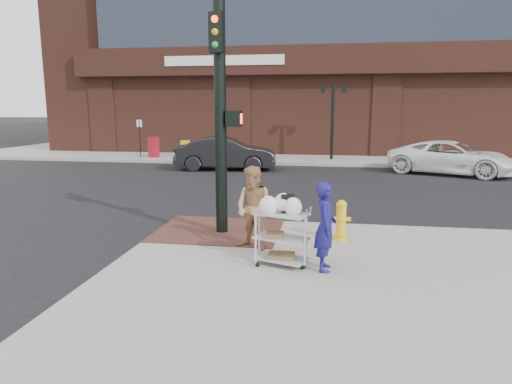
% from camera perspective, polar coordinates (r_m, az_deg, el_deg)
% --- Properties ---
extents(ground, '(220.00, 220.00, 0.00)m').
position_cam_1_polar(ground, '(9.66, -2.45, -7.22)').
color(ground, black).
rests_on(ground, ground).
extents(sidewalk_far, '(65.00, 36.00, 0.15)m').
position_cam_1_polar(sidewalk_far, '(42.46, 23.71, 5.85)').
color(sidewalk_far, gray).
rests_on(sidewalk_far, ground).
extents(brick_curb_ramp, '(2.80, 2.40, 0.01)m').
position_cam_1_polar(brick_curb_ramp, '(10.59, -4.67, -4.77)').
color(brick_curb_ramp, '#502B25').
rests_on(brick_curb_ramp, sidewalk_near).
extents(lamp_post, '(1.32, 0.22, 4.00)m').
position_cam_1_polar(lamp_post, '(25.01, 9.56, 9.71)').
color(lamp_post, black).
rests_on(lamp_post, sidewalk_far).
extents(parking_sign, '(0.05, 0.05, 2.20)m').
position_cam_1_polar(parking_sign, '(26.20, -14.31, 6.57)').
color(parking_sign, black).
rests_on(parking_sign, sidewalk_far).
extents(traffic_signal_pole, '(0.61, 0.51, 5.00)m').
position_cam_1_polar(traffic_signal_pole, '(10.05, -4.39, 9.87)').
color(traffic_signal_pole, black).
rests_on(traffic_signal_pole, sidewalk_near).
extents(woman_blue, '(0.37, 0.57, 1.56)m').
position_cam_1_polar(woman_blue, '(7.96, 8.66, -4.28)').
color(woman_blue, navy).
rests_on(woman_blue, sidewalk_near).
extents(pedestrian_tan, '(1.00, 0.91, 1.67)m').
position_cam_1_polar(pedestrian_tan, '(9.01, -0.23, -2.05)').
color(pedestrian_tan, '#AF8152').
rests_on(pedestrian_tan, sidewalk_near).
extents(sedan_dark, '(4.87, 2.11, 1.56)m').
position_cam_1_polar(sedan_dark, '(21.68, -3.79, 4.84)').
color(sedan_dark, black).
rests_on(sedan_dark, ground).
extents(minivan_white, '(5.85, 4.39, 1.48)m').
position_cam_1_polar(minivan_white, '(21.96, 23.26, 3.97)').
color(minivan_white, white).
rests_on(minivan_white, ground).
extents(utility_cart, '(1.05, 0.80, 1.29)m').
position_cam_1_polar(utility_cart, '(8.19, 3.20, -5.16)').
color(utility_cart, '#B0B0B5').
rests_on(utility_cart, sidewalk_near).
extents(fire_hydrant, '(0.41, 0.29, 0.87)m').
position_cam_1_polar(fire_hydrant, '(9.87, 10.59, -3.42)').
color(fire_hydrant, yellow).
rests_on(fire_hydrant, sidewalk_near).
extents(newsbox_red, '(0.60, 0.57, 1.14)m').
position_cam_1_polar(newsbox_red, '(26.34, -12.68, 5.50)').
color(newsbox_red, maroon).
rests_on(newsbox_red, sidewalk_far).
extents(newsbox_yellow, '(0.47, 0.44, 0.95)m').
position_cam_1_polar(newsbox_yellow, '(25.99, -8.84, 5.35)').
color(newsbox_yellow, gold).
rests_on(newsbox_yellow, sidewalk_far).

